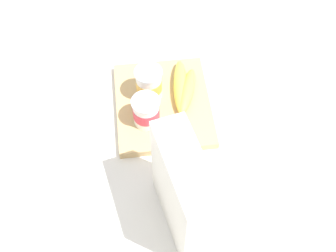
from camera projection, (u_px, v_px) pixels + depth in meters
name	position (u px, v px, depth m)	size (l,w,h in m)	color
ground_plane	(163.00, 107.00, 1.14)	(2.40, 2.40, 0.00)	silver
cutting_board	(163.00, 104.00, 1.13)	(0.30, 0.25, 0.02)	tan
cereal_box	(184.00, 193.00, 0.85)	(0.21, 0.07, 0.27)	white
yogurt_cup_front	(146.00, 111.00, 1.05)	(0.07, 0.07, 0.08)	white
yogurt_cup_back	(149.00, 84.00, 1.09)	(0.07, 0.07, 0.09)	white
banana_bunch	(184.00, 89.00, 1.12)	(0.19, 0.09, 0.04)	#E9E051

